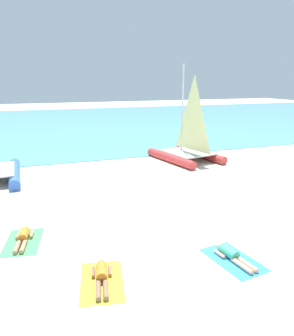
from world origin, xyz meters
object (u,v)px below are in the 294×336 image
towel_middle (102,281)px  sunbather_middle (102,276)px  towel_left (23,242)px  towel_right (233,260)px  sunbather_left (23,237)px  sailboat_red (187,147)px  sunbather_right (232,255)px

towel_middle → sunbather_middle: 0.14m
towel_left → towel_right: same height
sunbather_left → towel_middle: size_ratio=0.82×
sunbather_middle → towel_right: size_ratio=0.82×
sailboat_red → towel_right: sailboat_red is taller
towel_left → towel_right: bearing=-29.8°
towel_middle → sunbather_left: bearing=121.7°
sunbather_left → towel_right: bearing=-20.2°
towel_left → towel_middle: bearing=-57.6°
towel_left → sunbather_right: 6.61m
towel_left → sunbather_middle: sunbather_middle is taller
sailboat_red → sunbather_left: (-10.09, -8.13, -0.77)m
towel_middle → sunbather_right: 3.85m
towel_left → towel_right: 6.65m
towel_left → towel_middle: same height
sunbather_left → sailboat_red: bearing=49.0°
towel_right → sunbather_middle: bearing=174.8°
towel_middle → sunbather_right: size_ratio=1.21×
sunbather_left → towel_middle: sunbather_left is taller
sunbather_left → towel_middle: 3.63m
sunbather_left → sunbather_middle: bearing=-47.4°
sailboat_red → sunbather_right: sailboat_red is taller
sailboat_red → towel_right: bearing=-121.9°
sunbather_middle → towel_right: sunbather_middle is taller
sailboat_red → towel_left: size_ratio=3.20×
towel_left → sunbather_left: 0.14m
sailboat_red → sunbather_middle: size_ratio=3.89×
sailboat_red → towel_middle: (-8.18, -11.22, -0.90)m
sailboat_red → sunbather_left: sailboat_red is taller
towel_left → towel_middle: (1.92, -3.02, 0.00)m
sailboat_red → towel_right: (-4.33, -11.50, -0.90)m
sunbather_left → sunbather_right: bearing=-19.7°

